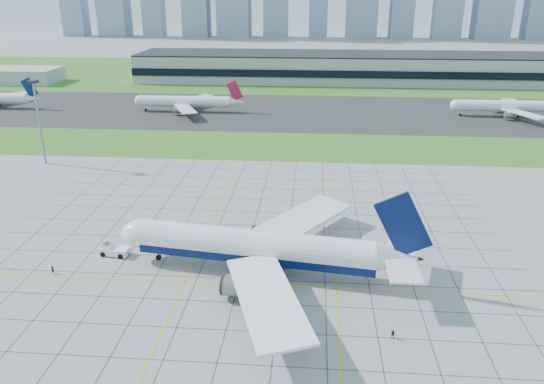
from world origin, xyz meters
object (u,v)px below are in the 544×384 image
at_px(crew_far, 393,334).
at_px(distant_jet_1, 186,101).
at_px(airliner, 258,247).
at_px(light_mast, 38,112).
at_px(crew_near, 53,270).
at_px(distant_jet_2, 510,106).
at_px(pushback_tug, 113,250).

distance_m(crew_far, distant_jet_1, 172.00).
distance_m(airliner, crew_far, 30.43).
distance_m(light_mast, airliner, 96.38).
distance_m(crew_near, distant_jet_2, 194.43).
xyz_separation_m(light_mast, distant_jet_2, (165.07, 77.79, -11.69)).
bearing_deg(distant_jet_2, light_mast, -154.77).
bearing_deg(distant_jet_2, distant_jet_1, -179.32).
bearing_deg(distant_jet_2, airliner, -123.37).
bearing_deg(distant_jet_1, airliner, -71.38).
distance_m(light_mast, pushback_tug, 73.36).
relative_size(pushback_tug, distant_jet_2, 0.18).
distance_m(pushback_tug, crew_far, 58.27).
bearing_deg(light_mast, crew_far, -40.12).
bearing_deg(pushback_tug, crew_far, -15.79).
height_order(crew_near, crew_far, crew_near).
height_order(light_mast, crew_near, light_mast).
relative_size(crew_near, distant_jet_2, 0.04).
bearing_deg(distant_jet_2, crew_far, -113.42).
bearing_deg(distant_jet_2, crew_near, -132.31).
bearing_deg(pushback_tug, crew_near, -127.80).
height_order(distant_jet_1, distant_jet_2, same).
xyz_separation_m(light_mast, crew_near, (34.22, -65.99, -15.31)).
bearing_deg(distant_jet_1, distant_jet_2, 0.68).
distance_m(crew_near, crew_far, 63.85).
distance_m(distant_jet_1, distant_jet_2, 138.41).
bearing_deg(crew_near, light_mast, 47.47).
height_order(light_mast, airliner, light_mast).
distance_m(pushback_tug, crew_near, 12.19).
height_order(pushback_tug, crew_far, pushback_tug).
xyz_separation_m(crew_near, crew_far, (62.03, -15.11, -0.08)).
bearing_deg(distant_jet_1, crew_far, -66.13).
height_order(airliner, distant_jet_1, airliner).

